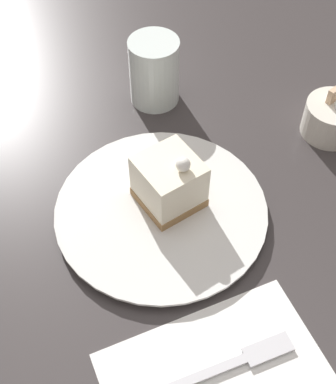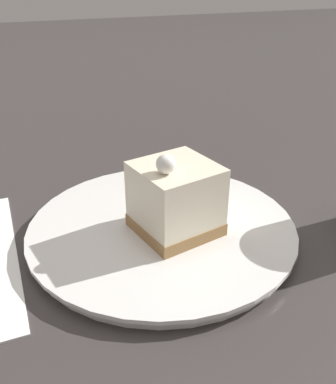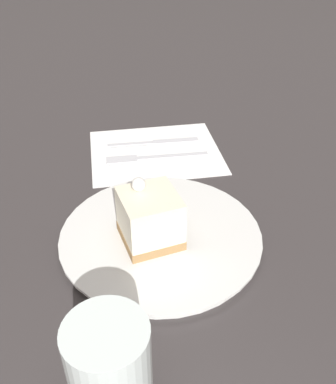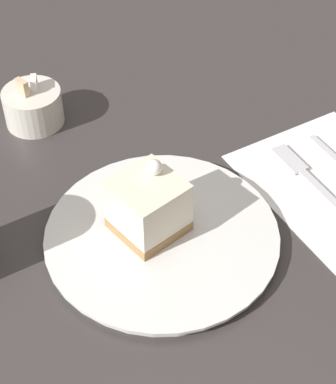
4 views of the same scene
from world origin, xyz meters
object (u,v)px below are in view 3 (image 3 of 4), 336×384
(fork, at_px, (148,158))
(knife, at_px, (162,142))
(plate, at_px, (161,236))
(drinking_glass, at_px, (110,368))
(cake_slice, at_px, (149,216))

(fork, height_order, knife, same)
(plate, xyz_separation_m, drinking_glass, (-0.21, 0.08, 0.04))
(plate, xyz_separation_m, cake_slice, (-0.00, 0.02, 0.04))
(fork, relative_size, drinking_glass, 1.74)
(cake_slice, relative_size, knife, 0.52)
(knife, distance_m, drinking_glass, 0.49)
(cake_slice, xyz_separation_m, fork, (0.21, -0.03, -0.04))
(cake_slice, height_order, drinking_glass, drinking_glass)
(plate, bearing_deg, fork, -2.73)
(plate, distance_m, fork, 0.21)
(fork, bearing_deg, knife, -29.96)
(cake_slice, relative_size, drinking_glass, 0.85)
(plate, height_order, fork, plate)
(plate, relative_size, drinking_glass, 2.63)
(plate, bearing_deg, drinking_glass, 159.60)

